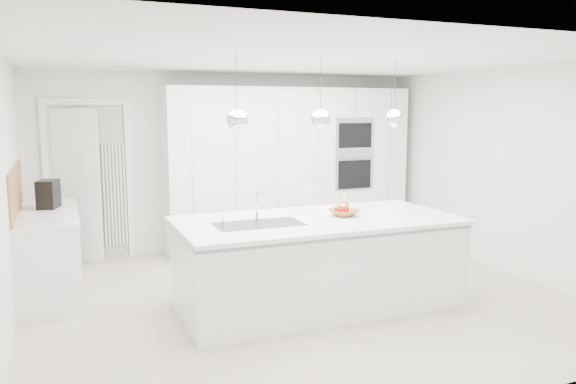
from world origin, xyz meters
name	(u,v)px	position (x,y,z in m)	size (l,w,h in m)	color
floor	(299,297)	(0.00, 0.00, 0.00)	(5.50, 5.50, 0.00)	#C0B29C
wall_back	(231,161)	(0.00, 2.50, 1.25)	(5.50, 5.50, 0.00)	white
wall_left	(4,197)	(-2.75, 0.00, 1.25)	(5.00, 5.00, 0.00)	white
ceiling	(299,59)	(0.00, 0.00, 2.50)	(5.50, 5.50, 0.00)	white
tall_cabinets	(290,168)	(0.80, 2.20, 1.15)	(3.60, 0.60, 2.30)	white
oven_stack	(355,154)	(1.70, 1.89, 1.35)	(0.62, 0.04, 1.05)	#A5A5A8
doorway_frame	(89,184)	(-1.95, 2.47, 1.02)	(1.11, 0.08, 2.13)	white
hallway_door	(69,187)	(-2.20, 2.42, 1.00)	(0.82, 0.04, 2.00)	white
radiator	(115,195)	(-1.63, 2.46, 0.85)	(0.32, 0.04, 1.40)	white
left_base_cabinets	(50,254)	(-2.45, 1.20, 0.43)	(0.60, 1.80, 0.86)	white
left_worktop	(47,213)	(-2.45, 1.20, 0.88)	(0.62, 1.82, 0.04)	white
oak_backsplash	(16,190)	(-2.74, 1.20, 1.15)	(0.02, 1.80, 0.50)	#A66A31
island_base	(319,264)	(0.10, -0.30, 0.43)	(2.80, 1.20, 0.86)	white
island_worktop	(318,220)	(0.10, -0.25, 0.88)	(2.84, 1.40, 0.04)	white
island_sink	(259,232)	(-0.55, -0.30, 0.82)	(0.84, 0.44, 0.18)	#3F3F42
island_tap	(257,205)	(-0.50, -0.10, 1.05)	(0.02, 0.02, 0.30)	white
pendant_left	(237,120)	(-0.75, -0.30, 1.90)	(0.20, 0.20, 0.20)	white
pendant_mid	(321,119)	(0.10, -0.30, 1.90)	(0.20, 0.20, 0.20)	white
pendant_right	(395,118)	(0.95, -0.30, 1.90)	(0.20, 0.20, 0.20)	white
fruit_bowl	(344,212)	(0.41, -0.24, 0.94)	(0.29, 0.29, 0.07)	#A66A31
espresso_machine	(48,194)	(-2.43, 1.42, 1.06)	(0.19, 0.29, 0.32)	black
bar_stool_left	(313,232)	(0.49, 0.69, 0.53)	(0.35, 0.49, 1.07)	white
bar_stool_right	(356,233)	(1.05, 0.65, 0.48)	(0.32, 0.44, 0.97)	white
apple_a	(342,210)	(0.38, -0.25, 0.97)	(0.07, 0.07, 0.07)	#AE0B0C
apple_b	(339,210)	(0.34, -0.24, 0.97)	(0.09, 0.09, 0.09)	#AE0B0C
apple_c	(346,209)	(0.43, -0.23, 0.97)	(0.07, 0.07, 0.07)	#AE0B0C
banana_bunch	(343,206)	(0.39, -0.24, 1.01)	(0.19, 0.19, 0.03)	gold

